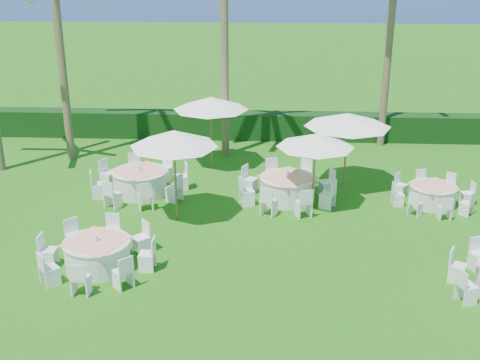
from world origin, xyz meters
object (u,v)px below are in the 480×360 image
object	(u,v)px
banquet_table_f	(433,195)
umbrella_c	(211,103)
banquet_table_d	(140,181)
umbrella_b	(315,140)
umbrella_d	(348,120)
banquet_table_a	(97,253)
banquet_table_e	(288,188)
umbrella_a	(174,138)

from	to	relation	value
banquet_table_f	umbrella_c	world-z (taller)	umbrella_c
banquet_table_d	umbrella_b	distance (m)	6.41
banquet_table_f	umbrella_d	bearing A→B (deg)	151.67
banquet_table_f	umbrella_b	xyz separation A→B (m)	(-4.08, -0.33, 1.96)
banquet_table_a	banquet_table_e	world-z (taller)	banquet_table_e
umbrella_b	umbrella_c	xyz separation A→B (m)	(-3.82, 3.86, 0.26)
banquet_table_d	banquet_table_f	size ratio (longest dim) A/B	1.22
umbrella_b	umbrella_c	distance (m)	5.43
banquet_table_d	umbrella_d	bearing A→B (deg)	8.09
banquet_table_e	umbrella_d	bearing A→B (deg)	33.03
banquet_table_d	umbrella_d	xyz separation A→B (m)	(7.32, 1.04, 2.08)
banquet_table_e	umbrella_d	size ratio (longest dim) A/B	1.08
banquet_table_d	umbrella_b	world-z (taller)	umbrella_b
banquet_table_a	umbrella_d	size ratio (longest dim) A/B	1.03
banquet_table_d	umbrella_a	size ratio (longest dim) A/B	1.14
banquet_table_e	umbrella_a	world-z (taller)	umbrella_a
banquet_table_a	umbrella_d	bearing A→B (deg)	41.23
banquet_table_a	banquet_table_f	size ratio (longest dim) A/B	1.15
banquet_table_a	umbrella_b	world-z (taller)	umbrella_b
banquet_table_f	umbrella_d	size ratio (longest dim) A/B	0.90
banquet_table_e	banquet_table_f	world-z (taller)	banquet_table_e
banquet_table_e	umbrella_d	distance (m)	3.25
banquet_table_d	umbrella_d	world-z (taller)	umbrella_d
umbrella_b	banquet_table_d	bearing A→B (deg)	172.32
banquet_table_f	banquet_table_e	bearing A→B (deg)	178.05
umbrella_c	umbrella_d	size ratio (longest dim) A/B	0.95
banquet_table_e	umbrella_b	xyz separation A→B (m)	(0.85, -0.50, 1.88)
banquet_table_a	banquet_table_e	xyz separation A→B (m)	(5.26, 5.08, 0.03)
umbrella_a	umbrella_b	size ratio (longest dim) A/B	1.15
banquet_table_e	umbrella_c	world-z (taller)	umbrella_c
banquet_table_a	umbrella_c	world-z (taller)	umbrella_c
umbrella_a	umbrella_c	distance (m)	5.16
banquet_table_d	umbrella_d	size ratio (longest dim) A/B	1.09
umbrella_a	umbrella_d	world-z (taller)	umbrella_a
umbrella_c	umbrella_d	world-z (taller)	umbrella_c
umbrella_b	banquet_table_e	bearing A→B (deg)	149.51
banquet_table_f	umbrella_c	xyz separation A→B (m)	(-7.89, 3.53, 2.22)
banquet_table_e	umbrella_b	bearing A→B (deg)	-30.49
umbrella_b	umbrella_d	xyz separation A→B (m)	(1.24, 1.86, 0.21)
umbrella_a	banquet_table_d	bearing A→B (deg)	128.04
banquet_table_a	banquet_table_d	xyz separation A→B (m)	(0.03, 5.40, 0.03)
banquet_table_e	umbrella_c	xyz separation A→B (m)	(-2.97, 3.36, 2.13)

